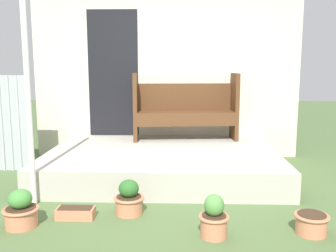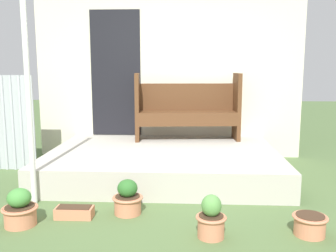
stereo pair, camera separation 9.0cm
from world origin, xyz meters
TOP-DOWN VIEW (x-y plane):
  - ground_plane at (0.00, 0.00)m, footprint 24.00×24.00m
  - porch_slab at (-0.07, 1.08)m, footprint 3.07×2.17m
  - house_wall at (-0.11, 2.20)m, footprint 4.27×0.08m
  - support_post at (-1.40, -0.08)m, footprint 0.06×0.06m
  - bench at (0.24, 1.86)m, footprint 1.62×0.54m
  - flower_pot_left at (-1.30, -0.64)m, footprint 0.33×0.33m
  - flower_pot_middle at (-0.34, -0.30)m, footprint 0.31×0.31m
  - flower_pot_right at (0.47, -0.79)m, footprint 0.27×0.27m
  - flower_pot_far_right at (1.34, -0.70)m, footprint 0.31×0.31m
  - planter_box_rect at (-0.85, -0.43)m, footprint 0.37×0.16m

SIDE VIEW (x-z plane):
  - ground_plane at x=0.00m, z-range 0.00..0.00m
  - planter_box_rect at x=-0.85m, z-range 0.00..0.11m
  - flower_pot_far_right at x=1.34m, z-range 0.01..0.20m
  - flower_pot_middle at x=-0.34m, z-range -0.02..0.33m
  - flower_pot_left at x=-1.30m, z-range -0.02..0.34m
  - flower_pot_right at x=0.47m, z-range -0.02..0.36m
  - porch_slab at x=-0.07m, z-range 0.00..0.34m
  - bench at x=0.24m, z-range 0.34..1.37m
  - support_post at x=-1.40m, z-range 0.00..2.32m
  - house_wall at x=-0.11m, z-range 0.00..2.60m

